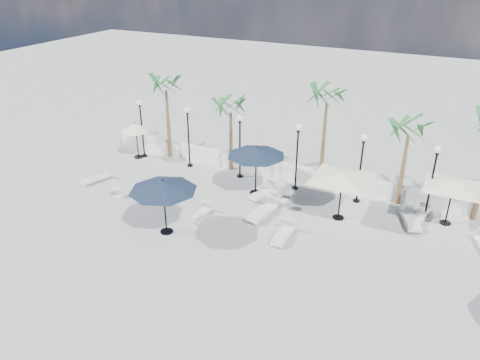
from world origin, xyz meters
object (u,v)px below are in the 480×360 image
at_px(lounger_2, 262,211).
at_px(parasol_cream_sq_a, 343,172).
at_px(lounger_5, 421,214).
at_px(parasol_navy_left, 163,186).
at_px(lounger_0, 95,178).
at_px(lounger_6, 411,219).
at_px(lounger_3, 283,234).
at_px(parasol_cream_sq_b, 455,180).
at_px(lounger_1, 201,214).
at_px(lounger_4, 264,193).
at_px(parasol_navy_mid, 256,151).
at_px(parasol_cream_small, 136,128).

bearing_deg(lounger_2, parasol_cream_sq_a, 30.09).
distance_m(lounger_5, parasol_navy_left, 12.92).
distance_m(lounger_0, lounger_6, 17.53).
distance_m(lounger_3, parasol_cream_sq_a, 4.21).
relative_size(parasol_cream_sq_a, parasol_cream_sq_b, 1.09).
height_order(lounger_1, lounger_3, lounger_3).
distance_m(lounger_2, lounger_4, 2.10).
relative_size(lounger_5, parasol_cream_sq_b, 0.33).
height_order(lounger_1, lounger_2, lounger_2).
relative_size(lounger_6, parasol_navy_left, 0.66).
bearing_deg(parasol_navy_mid, lounger_2, -57.80).
relative_size(lounger_2, lounger_3, 1.17).
relative_size(lounger_2, parasol_cream_sq_a, 0.39).
xyz_separation_m(lounger_5, parasol_navy_mid, (-8.61, -1.23, 2.30)).
xyz_separation_m(lounger_5, parasol_navy_left, (-10.75, -6.80, 2.27)).
distance_m(parasol_cream_sq_a, parasol_cream_sq_b, 5.23).
height_order(lounger_1, lounger_4, lounger_4).
relative_size(lounger_2, parasol_cream_small, 0.92).
bearing_deg(parasol_cream_sq_a, lounger_3, -121.43).
xyz_separation_m(lounger_0, lounger_6, (17.24, 3.20, 0.04)).
bearing_deg(lounger_5, parasol_cream_small, -171.68).
xyz_separation_m(lounger_6, parasol_navy_left, (-10.35, -5.97, 2.23)).
height_order(lounger_6, parasol_cream_small, parasol_cream_small).
distance_m(lounger_1, parasol_navy_left, 3.10).
xyz_separation_m(lounger_2, parasol_cream_small, (-10.32, 3.34, 1.79)).
bearing_deg(lounger_0, lounger_6, 27.35).
height_order(lounger_0, parasol_cream_sq_b, parasol_cream_sq_b).
distance_m(lounger_0, lounger_2, 10.39).
bearing_deg(lounger_0, parasol_cream_sq_b, 28.88).
relative_size(lounger_0, parasol_cream_small, 0.74).
bearing_deg(parasol_cream_small, parasol_cream_sq_a, -7.59).
bearing_deg(parasol_cream_sq_b, lounger_2, -158.40).
distance_m(parasol_cream_sq_a, parasol_cream_small, 13.99).
distance_m(lounger_4, lounger_6, 7.65).
height_order(lounger_1, lounger_6, lounger_6).
height_order(parasol_navy_mid, parasol_cream_sq_b, parasol_navy_mid).
bearing_deg(lounger_2, parasol_navy_left, -128.13).
distance_m(lounger_4, parasol_navy_left, 6.45).
bearing_deg(lounger_3, parasol_navy_left, -161.54).
bearing_deg(parasol_navy_left, lounger_5, 32.32).
xyz_separation_m(lounger_3, lounger_6, (5.16, 4.02, 0.02)).
distance_m(lounger_4, parasol_cream_sq_a, 4.91).
bearing_deg(parasol_cream_sq_a, parasol_cream_sq_b, 20.66).
bearing_deg(lounger_1, parasol_cream_sq_a, 18.57).
bearing_deg(lounger_4, parasol_navy_mid, -174.29).
relative_size(lounger_4, lounger_6, 0.92).
distance_m(lounger_1, lounger_2, 3.07).
bearing_deg(lounger_6, lounger_1, -178.04).
bearing_deg(parasol_navy_left, parasol_navy_mid, 68.98).
height_order(lounger_2, lounger_6, lounger_2).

